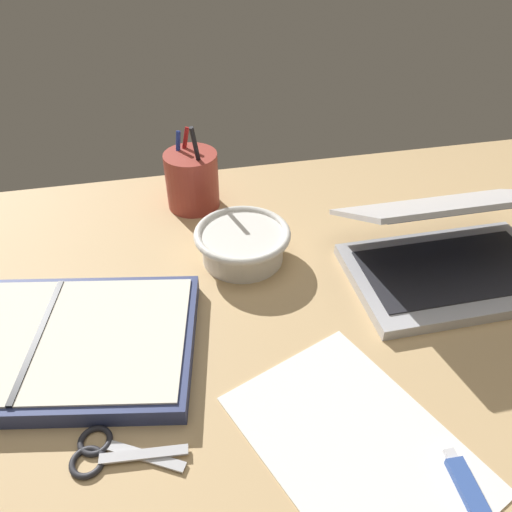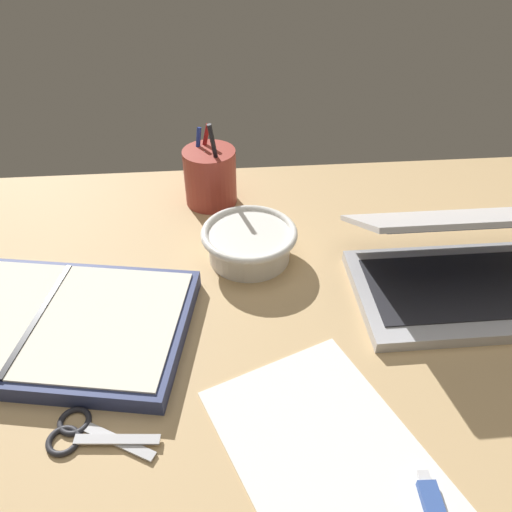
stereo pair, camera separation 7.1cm
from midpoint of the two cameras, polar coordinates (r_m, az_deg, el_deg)
name	(u,v)px [view 2 (the right image)]	position (r cm, az deg, el deg)	size (l,w,h in cm)	color
desk_top	(279,350)	(69.41, 5.69, -10.76)	(140.00, 100.00, 2.00)	tan
laptop	(462,266)	(81.16, 24.84, -1.11)	(31.58, 24.18, 15.77)	#B7B7BC
bowl	(249,242)	(80.40, 1.75, 1.50)	(15.54, 15.54, 5.49)	silver
pen_cup	(210,176)	(93.81, -3.08, 9.00)	(9.68, 9.68, 16.91)	#9E382D
planner	(41,323)	(73.83, -20.82, -7.32)	(43.66, 30.49, 3.02)	navy
scissors	(81,433)	(62.17, -16.18, -19.05)	(12.86, 7.77, 0.80)	#B7B7BC
paper_sheet_front	(327,453)	(60.14, 11.77, -21.33)	(19.70, 27.58, 0.16)	white
usb_drive	(434,509)	(59.74, 23.28, -25.23)	(2.29, 7.27, 1.00)	#33519E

